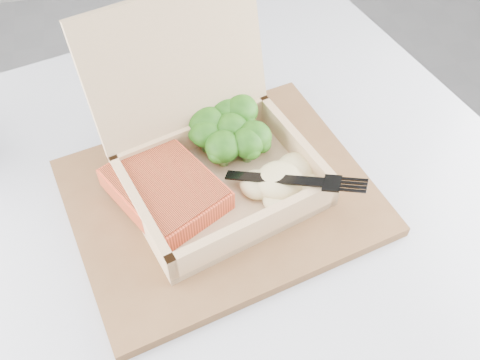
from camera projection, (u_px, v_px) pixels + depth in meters
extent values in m
cylinder|color=black|center=(226.00, 356.00, 0.89)|extent=(0.08, 0.08, 0.69)
cube|color=#A5A8AF|center=(220.00, 239.00, 0.61)|extent=(0.94, 0.94, 0.03)
cube|color=brown|center=(221.00, 197.00, 0.62)|extent=(0.39, 0.33, 0.01)
cube|color=tan|center=(223.00, 189.00, 0.61)|extent=(0.24, 0.21, 0.01)
cube|color=tan|center=(142.00, 216.00, 0.57)|extent=(0.05, 0.16, 0.04)
cube|color=tan|center=(296.00, 148.00, 0.63)|extent=(0.05, 0.16, 0.04)
cube|color=tan|center=(257.00, 228.00, 0.56)|extent=(0.20, 0.07, 0.04)
cube|color=tan|center=(193.00, 138.00, 0.64)|extent=(0.20, 0.07, 0.04)
cube|color=tan|center=(177.00, 64.00, 0.58)|extent=(0.21, 0.11, 0.16)
cube|color=#EF532E|center=(165.00, 189.00, 0.59)|extent=(0.14, 0.16, 0.03)
ellipsoid|color=#CDB984|center=(280.00, 181.00, 0.60)|extent=(0.09, 0.08, 0.03)
cube|color=black|center=(225.00, 167.00, 0.59)|extent=(0.10, 0.07, 0.03)
cube|color=black|center=(296.00, 184.00, 0.58)|extent=(0.05, 0.04, 0.01)
cube|color=white|center=(150.00, 100.00, 0.74)|extent=(0.09, 0.15, 0.00)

